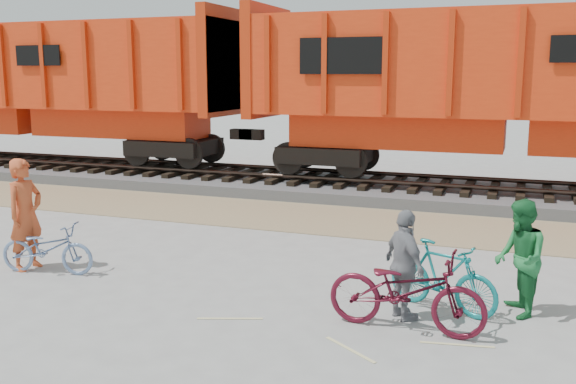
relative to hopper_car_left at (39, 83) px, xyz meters
name	(u,v)px	position (x,y,z in m)	size (l,w,h in m)	color
ground	(318,308)	(12.59, -9.00, -3.01)	(120.00, 120.00, 0.00)	#9E9E99
gravel_strip	(393,224)	(12.59, -3.50, -3.00)	(120.00, 3.00, 0.02)	#A08763
ballast_bed	(419,191)	(12.59, 0.00, -2.86)	(120.00, 4.00, 0.30)	slate
track	(419,180)	(12.59, 0.00, -2.53)	(120.00, 2.60, 0.24)	black
hopper_car_left	(39,83)	(0.00, 0.00, 0.00)	(14.00, 3.13, 4.65)	black
hopper_car_center	(520,86)	(15.00, 0.00, 0.00)	(14.00, 3.13, 4.65)	black
bicycle_blue	(47,248)	(7.85, -9.00, -2.58)	(0.57, 1.63, 0.85)	#6B85AF
bicycle_teal	(443,277)	(14.25, -8.47, -2.51)	(0.47, 1.66, 1.00)	#137F80
bicycle_maroon	(406,291)	(13.90, -9.37, -2.47)	(0.72, 2.06, 1.08)	#500E1E
person_solo	(25,214)	(7.35, -8.90, -2.05)	(0.69, 0.46, 1.90)	#C44C26
person_man	(520,258)	(15.25, -8.27, -2.19)	(0.79, 0.62, 1.63)	#1E7036
person_woman	(405,265)	(13.80, -8.97, -2.25)	(0.89, 0.37, 1.52)	gray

